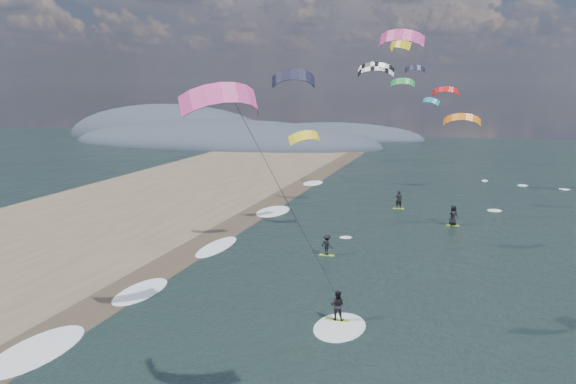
# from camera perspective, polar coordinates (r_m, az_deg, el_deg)

# --- Properties ---
(wet_sand_strip) EXTENTS (3.00, 240.00, 0.00)m
(wet_sand_strip) POSITION_cam_1_polar(r_m,az_deg,el_deg) (36.16, -18.24, -10.68)
(wet_sand_strip) COLOR #382D23
(wet_sand_strip) RESTS_ON ground
(coastal_hills) EXTENTS (80.00, 41.00, 15.00)m
(coastal_hills) POSITION_cam_1_polar(r_m,az_deg,el_deg) (136.69, -6.54, 4.55)
(coastal_hills) COLOR #3D4756
(coastal_hills) RESTS_ON ground
(kitesurfer_near_b) EXTENTS (6.91, 9.08, 13.00)m
(kitesurfer_near_b) POSITION_cam_1_polar(r_m,az_deg,el_deg) (28.78, -1.63, 1.42)
(kitesurfer_near_b) COLOR #8DBF21
(kitesurfer_near_b) RESTS_ON ground
(far_kitesurfers) EXTENTS (9.49, 19.47, 1.80)m
(far_kitesurfers) POSITION_cam_1_polar(r_m,az_deg,el_deg) (54.41, 9.72, -2.54)
(far_kitesurfers) COLOR #8DBF21
(far_kitesurfers) RESTS_ON ground
(bg_kite_field) EXTENTS (15.37, 72.01, 9.55)m
(bg_kite_field) POSITION_cam_1_polar(r_m,az_deg,el_deg) (75.33, 10.80, 9.45)
(bg_kite_field) COLOR yellow
(bg_kite_field) RESTS_ON ground
(shoreline_surf) EXTENTS (2.40, 79.40, 0.11)m
(shoreline_surf) POSITION_cam_1_polar(r_m,az_deg,el_deg) (39.35, -12.86, -8.75)
(shoreline_surf) COLOR white
(shoreline_surf) RESTS_ON ground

